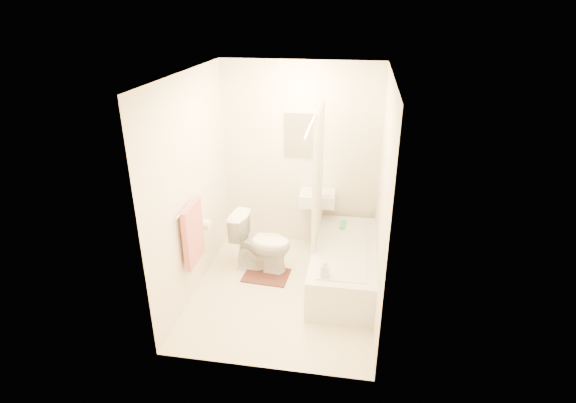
% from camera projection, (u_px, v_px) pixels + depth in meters
% --- Properties ---
extents(floor, '(2.40, 2.40, 0.00)m').
position_uv_depth(floor, '(284.00, 290.00, 5.12)').
color(floor, beige).
rests_on(floor, ground).
extents(ceiling, '(2.40, 2.40, 0.00)m').
position_uv_depth(ceiling, '(284.00, 74.00, 4.15)').
color(ceiling, white).
rests_on(ceiling, ground).
extents(wall_back, '(2.00, 0.02, 2.40)m').
position_uv_depth(wall_back, '(300.00, 157.00, 5.72)').
color(wall_back, beige).
rests_on(wall_back, ground).
extents(wall_left, '(0.02, 2.40, 2.40)m').
position_uv_depth(wall_left, '(192.00, 188.00, 4.78)').
color(wall_left, beige).
rests_on(wall_left, ground).
extents(wall_right, '(0.02, 2.40, 2.40)m').
position_uv_depth(wall_right, '(382.00, 200.00, 4.49)').
color(wall_right, beige).
rests_on(wall_right, ground).
extents(mirror, '(0.40, 0.03, 0.55)m').
position_uv_depth(mirror, '(300.00, 135.00, 5.58)').
color(mirror, white).
rests_on(mirror, wall_back).
extents(curtain_rod, '(0.03, 1.70, 0.03)m').
position_uv_depth(curtain_rod, '(316.00, 116.00, 4.35)').
color(curtain_rod, silver).
rests_on(curtain_rod, wall_back).
extents(shower_curtain, '(0.04, 0.80, 1.55)m').
position_uv_depth(shower_curtain, '(318.00, 176.00, 5.03)').
color(shower_curtain, silver).
rests_on(shower_curtain, curtain_rod).
extents(towel_bar, '(0.02, 0.60, 0.02)m').
position_uv_depth(towel_bar, '(188.00, 206.00, 4.59)').
color(towel_bar, silver).
rests_on(towel_bar, wall_left).
extents(towel, '(0.06, 0.45, 0.66)m').
position_uv_depth(towel, '(193.00, 234.00, 4.72)').
color(towel, '#CC7266').
rests_on(towel, towel_bar).
extents(toilet_paper, '(0.11, 0.12, 0.12)m').
position_uv_depth(toilet_paper, '(205.00, 225.00, 5.08)').
color(toilet_paper, white).
rests_on(toilet_paper, wall_left).
extents(toilet, '(0.76, 0.48, 0.71)m').
position_uv_depth(toilet, '(262.00, 243.00, 5.40)').
color(toilet, silver).
rests_on(toilet, floor).
extents(sink, '(0.46, 0.38, 0.87)m').
position_uv_depth(sink, '(317.00, 217.00, 5.86)').
color(sink, white).
rests_on(sink, floor).
extents(bathtub, '(0.71, 1.62, 0.46)m').
position_uv_depth(bathtub, '(344.00, 264.00, 5.20)').
color(bathtub, silver).
rests_on(bathtub, floor).
extents(bath_mat, '(0.56, 0.43, 0.02)m').
position_uv_depth(bath_mat, '(266.00, 275.00, 5.39)').
color(bath_mat, '#4E221D').
rests_on(bath_mat, floor).
extents(soap_bottle, '(0.10, 0.10, 0.19)m').
position_uv_depth(soap_bottle, '(325.00, 268.00, 4.53)').
color(soap_bottle, white).
rests_on(soap_bottle, bathtub).
extents(scrub_brush, '(0.08, 0.22, 0.04)m').
position_uv_depth(scrub_brush, '(343.00, 225.00, 5.57)').
color(scrub_brush, '#3FBD67').
rests_on(scrub_brush, bathtub).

